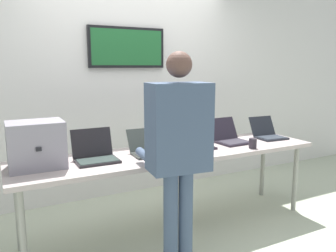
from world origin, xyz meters
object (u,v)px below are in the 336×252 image
object	(u,v)px
workbench	(174,157)
laptop_station_1	(148,148)
laptop_station_2	(190,141)
person	(178,143)
coffee_mug	(253,143)
equipment_box	(36,145)
laptop_station_4	(268,133)
laptop_station_3	(230,137)
laptop_station_0	(95,154)

from	to	relation	value
workbench	laptop_station_1	size ratio (longest dim) A/B	8.69
laptop_station_2	laptop_station_1	bearing A→B (deg)	-174.43
laptop_station_2	person	world-z (taller)	person
laptop_station_1	person	bearing A→B (deg)	-94.38
coffee_mug	person	bearing A→B (deg)	-160.44
equipment_box	laptop_station_2	size ratio (longest dim) A/B	1.05
workbench	laptop_station_1	distance (m)	0.27
laptop_station_4	coffee_mug	world-z (taller)	laptop_station_4
workbench	person	world-z (taller)	person
laptop_station_2	person	size ratio (longest dim) A/B	0.24
workbench	laptop_station_3	bearing A→B (deg)	5.42
laptop_station_0	laptop_station_2	world-z (taller)	laptop_station_0
equipment_box	coffee_mug	bearing A→B (deg)	-8.65
equipment_box	laptop_station_3	size ratio (longest dim) A/B	1.12
laptop_station_3	laptop_station_4	distance (m)	0.52
laptop_station_4	coffee_mug	xyz separation A→B (m)	(-0.48, -0.30, -0.00)
laptop_station_1	person	xyz separation A→B (m)	(-0.05, -0.65, 0.19)
laptop_station_3	laptop_station_4	world-z (taller)	laptop_station_3
workbench	person	xyz separation A→B (m)	(-0.30, -0.62, 0.29)
laptop_station_2	person	bearing A→B (deg)	-127.07
equipment_box	laptop_station_2	xyz separation A→B (m)	(1.43, 0.03, -0.13)
workbench	coffee_mug	bearing A→B (deg)	-18.57
laptop_station_2	laptop_station_0	bearing A→B (deg)	-177.45
equipment_box	laptop_station_3	world-z (taller)	equipment_box
equipment_box	laptop_station_1	world-z (taller)	equipment_box
person	laptop_station_2	bearing A→B (deg)	52.93
person	equipment_box	bearing A→B (deg)	143.56
equipment_box	laptop_station_0	world-z (taller)	equipment_box
laptop_station_2	coffee_mug	size ratio (longest dim) A/B	4.06
coffee_mug	laptop_station_3	bearing A→B (deg)	96.30
laptop_station_0	laptop_station_3	size ratio (longest dim) A/B	0.94
laptop_station_2	coffee_mug	distance (m)	0.61
workbench	laptop_station_2	world-z (taller)	laptop_station_2
laptop_station_1	coffee_mug	world-z (taller)	laptop_station_1
workbench	coffee_mug	distance (m)	0.79
workbench	laptop_station_2	xyz separation A→B (m)	(0.23, 0.08, 0.11)
workbench	laptop_station_0	xyz separation A→B (m)	(-0.74, 0.04, 0.11)
laptop_station_1	laptop_station_2	bearing A→B (deg)	5.57
laptop_station_3	person	bearing A→B (deg)	-145.71
equipment_box	laptop_station_1	distance (m)	0.96
person	laptop_station_0	bearing A→B (deg)	123.98
equipment_box	laptop_station_1	xyz separation A→B (m)	(0.95, -0.01, -0.13)
workbench	laptop_station_2	distance (m)	0.26
equipment_box	person	bearing A→B (deg)	-36.44
laptop_station_4	equipment_box	bearing A→B (deg)	-179.91
equipment_box	laptop_station_4	world-z (taller)	equipment_box
workbench	equipment_box	distance (m)	1.23
laptop_station_2	coffee_mug	xyz separation A→B (m)	(0.52, -0.33, -0.01)
laptop_station_3	person	size ratio (longest dim) A/B	0.23
equipment_box	laptop_station_3	bearing A→B (deg)	0.63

